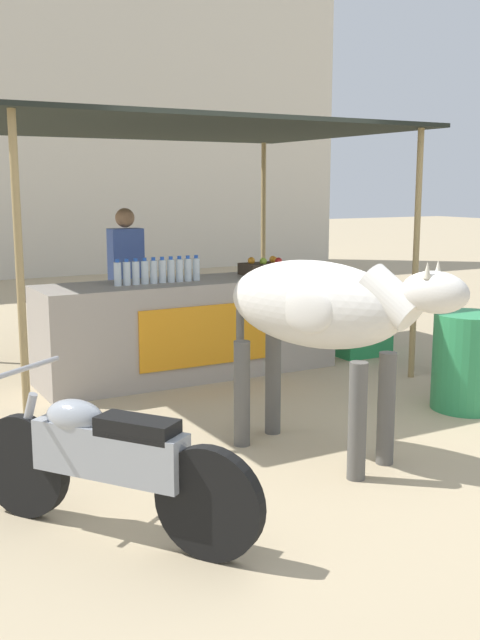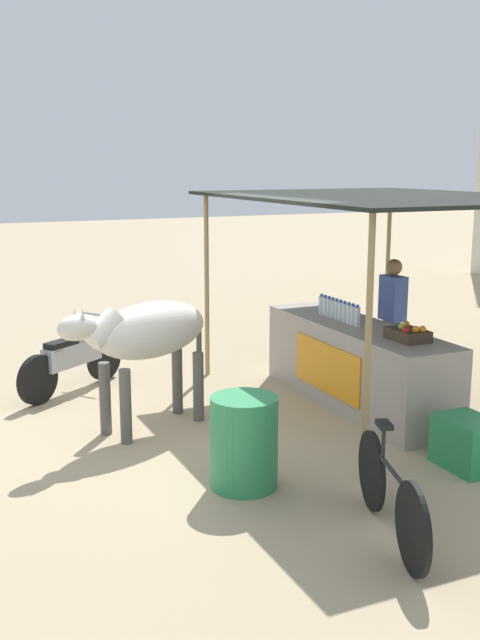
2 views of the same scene
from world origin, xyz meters
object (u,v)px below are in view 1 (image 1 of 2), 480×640
at_px(stall_counter, 190,328).
at_px(water_barrel, 468,362).
at_px(vendor_behind_counter, 127,285).
at_px(fruit_crate, 264,268).
at_px(cooler_box, 360,334).
at_px(cow, 321,312).
at_px(motorcycle_parked, 107,460).

bearing_deg(stall_counter, water_barrel, -54.24).
xyz_separation_m(stall_counter, vendor_behind_counter, (-0.37, 0.75, 0.37)).
distance_m(stall_counter, fruit_crate, 1.04).
bearing_deg(cooler_box, vendor_behind_counter, 160.74).
bearing_deg(water_barrel, stall_counter, 125.76).
distance_m(fruit_crate, vendor_behind_counter, 1.45).
bearing_deg(water_barrel, cooler_box, 76.71).
bearing_deg(cow, cooler_box, 46.87).
relative_size(cooler_box, water_barrel, 0.73).
relative_size(cooler_box, cow, 0.33).
bearing_deg(vendor_behind_counter, cooler_box, -19.26).
relative_size(cow, motorcycle_parked, 1.21).
distance_m(stall_counter, motorcycle_parked, 3.49).
bearing_deg(motorcycle_parked, water_barrel, 12.38).
bearing_deg(fruit_crate, vendor_behind_counter, 150.85).
height_order(stall_counter, water_barrel, stall_counter).
xyz_separation_m(stall_counter, fruit_crate, (0.89, 0.05, 0.55)).
bearing_deg(cooler_box, water_barrel, -103.29).
bearing_deg(cooler_box, motorcycle_parked, -144.27).
distance_m(stall_counter, cooler_box, 2.08).
xyz_separation_m(water_barrel, motorcycle_parked, (-3.46, -0.76, 0.02)).
xyz_separation_m(cooler_box, motorcycle_parked, (-3.95, -2.84, 0.19)).
height_order(fruit_crate, cooler_box, fruit_crate).
relative_size(fruit_crate, cow, 0.24).
bearing_deg(vendor_behind_counter, motorcycle_parked, -112.34).
bearing_deg(stall_counter, fruit_crate, 3.34).
relative_size(stall_counter, cow, 1.64).
bearing_deg(stall_counter, cooler_box, -2.70).
distance_m(cooler_box, water_barrel, 2.15).
bearing_deg(stall_counter, motorcycle_parked, -122.71).
height_order(stall_counter, cow, cow).
height_order(cooler_box, cow, cow).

